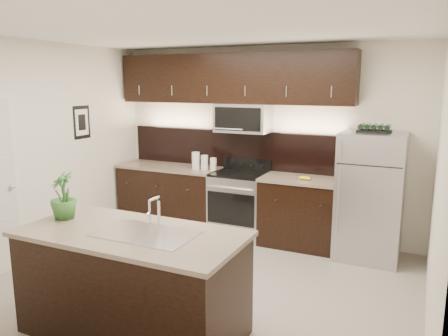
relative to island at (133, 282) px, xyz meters
name	(u,v)px	position (x,y,z in m)	size (l,w,h in m)	color
ground	(200,286)	(0.10, 1.03, -0.47)	(4.50, 4.50, 0.00)	gray
room_walls	(186,132)	(-0.01, 0.99, 1.22)	(4.52, 4.02, 2.71)	silver
counter_run	(226,202)	(-0.35, 2.72, 0.00)	(3.51, 0.65, 0.94)	black
upper_fixtures	(233,86)	(-0.33, 2.86, 1.67)	(3.49, 0.40, 1.66)	black
island	(133,282)	(0.00, 0.00, 0.00)	(1.96, 0.96, 0.94)	black
sink_faucet	(146,232)	(0.15, 0.01, 0.48)	(0.84, 0.50, 0.28)	silver
refrigerator	(370,196)	(1.64, 2.66, 0.33)	(0.77, 0.70, 1.60)	#B2B2B7
wine_rack	(374,129)	(1.64, 2.66, 1.17)	(0.40, 0.24, 0.10)	black
plant	(63,195)	(-0.79, 0.04, 0.69)	(0.25, 0.25, 0.44)	#2E6026
canisters	(202,162)	(-0.72, 2.68, 0.58)	(0.38, 0.14, 0.25)	silver
french_press	(341,173)	(1.27, 2.67, 0.59)	(0.12, 0.12, 0.33)	silver
bananas	(302,178)	(0.78, 2.64, 0.49)	(0.16, 0.12, 0.05)	yellow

